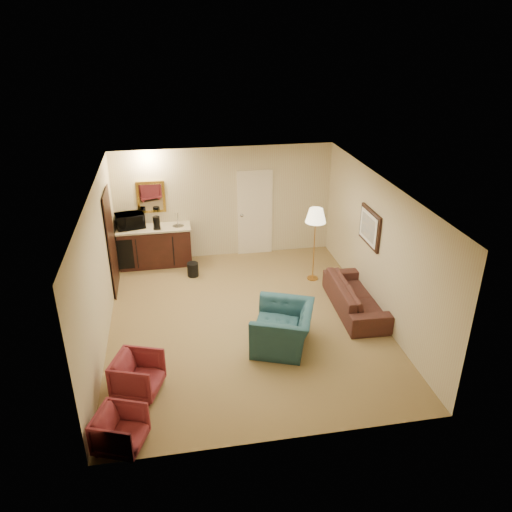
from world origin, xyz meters
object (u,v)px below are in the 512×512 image
Objects in this scene: sofa at (356,292)px; microwave at (130,219)px; wetbar_cabinet at (155,246)px; coffee_table at (279,312)px; teal_armchair at (283,322)px; rose_chair_near at (138,373)px; coffee_maker at (157,223)px; waste_bin at (193,269)px; floor_lamp at (314,245)px; rose_chair_far at (120,429)px.

sofa is 3.26× the size of microwave.
wetbar_cabinet reaches higher than coffee_table.
sofa is 1.89m from teal_armchair.
coffee_maker is at bearing 15.31° from rose_chair_near.
wetbar_cabinet is 5.33× the size of waste_bin.
microwave reaches higher than wetbar_cabinet.
waste_bin is 1.31m from coffee_maker.
sofa is 1.21× the size of floor_lamp.
microwave is at bearing 171.68° from wetbar_cabinet.
wetbar_cabinet is 3.65m from coffee_table.
sofa is 6.82× the size of coffee_maker.
rose_chair_far is at bearing -132.48° from floor_lamp.
sofa is 3.23× the size of rose_chair_far.
teal_armchair is at bearing -33.70° from rose_chair_far.
coffee_maker is (0.52, 5.36, 0.76)m from rose_chair_far.
coffee_maker is at bearing 128.03° from coffee_table.
microwave is 0.61m from coffee_maker.
sofa reaches higher than coffee_table.
teal_armchair is 1.54× the size of coffee_table.
rose_chair_far is 0.84× the size of coffee_table.
floor_lamp reaches higher than rose_chair_near.
coffee_maker is (-2.07, 3.52, 0.58)m from teal_armchair.
floor_lamp reaches higher than coffee_table.
teal_armchair reaches higher than wetbar_cabinet.
coffee_table is (2.25, -2.87, -0.25)m from wetbar_cabinet.
waste_bin is (-1.46, 2.15, -0.05)m from coffee_table.
teal_armchair reaches higher than rose_chair_far.
waste_bin is (-2.56, 0.60, -0.66)m from floor_lamp.
rose_chair_near is (-2.40, -0.77, -0.15)m from teal_armchair.
coffee_maker is (-3.72, 2.61, 0.68)m from sofa.
microwave reaches higher than coffee_maker.
microwave is at bearing -177.01° from coffee_maker.
rose_chair_near is at bearing -51.26° from teal_armchair.
waste_bin is at bearing 166.80° from floor_lamp.
floor_lamp is (1.20, 2.30, 0.33)m from teal_armchair.
waste_bin is at bearing -133.99° from teal_armchair.
teal_armchair is 3.18m from rose_chair_far.
teal_armchair reaches higher than sofa.
microwave is 2.09× the size of coffee_maker.
wetbar_cabinet is 2.42× the size of rose_chair_near.
microwave is (-0.50, 0.07, 0.67)m from wetbar_cabinet.
sofa is 5.06m from rose_chair_far.
floor_lamp is (3.79, 4.14, 0.51)m from rose_chair_far.
floor_lamp is at bearing -13.20° from waste_bin.
rose_chair_near is at bearing 114.76° from sofa.
rose_chair_near is at bearing -93.26° from wetbar_cabinet.
floor_lamp reaches higher than rose_chair_far.
microwave is (-2.65, 3.69, 0.64)m from teal_armchair.
coffee_table is (-1.55, -0.17, -0.18)m from sofa.
wetbar_cabinet is 4.66m from sofa.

